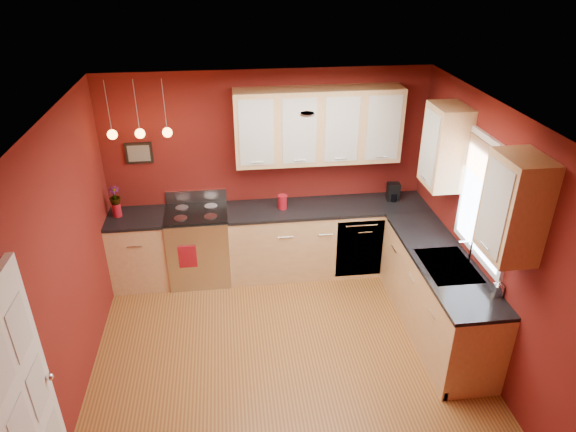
{
  "coord_description": "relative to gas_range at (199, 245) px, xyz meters",
  "views": [
    {
      "loc": [
        -0.49,
        -3.9,
        3.85
      ],
      "look_at": [
        0.12,
        1.0,
        1.25
      ],
      "focal_mm": 32.0,
      "sensor_mm": 36.0,
      "label": 1
    }
  ],
  "objects": [
    {
      "name": "floor",
      "position": [
        0.92,
        -1.8,
        -0.48
      ],
      "size": [
        4.2,
        4.2,
        0.0
      ],
      "primitive_type": "plane",
      "color": "#9B672D",
      "rests_on": "ground"
    },
    {
      "name": "ceiling",
      "position": [
        0.92,
        -1.8,
        2.12
      ],
      "size": [
        4.0,
        4.2,
        0.02
      ],
      "primitive_type": "cube",
      "color": "white",
      "rests_on": "wall_back"
    },
    {
      "name": "wall_back",
      "position": [
        0.92,
        0.3,
        0.82
      ],
      "size": [
        4.0,
        0.02,
        2.6
      ],
      "primitive_type": "cube",
      "color": "maroon",
      "rests_on": "floor"
    },
    {
      "name": "wall_left",
      "position": [
        -1.08,
        -1.8,
        0.82
      ],
      "size": [
        0.02,
        4.2,
        2.6
      ],
      "primitive_type": "cube",
      "color": "maroon",
      "rests_on": "floor"
    },
    {
      "name": "wall_right",
      "position": [
        2.92,
        -1.8,
        0.82
      ],
      "size": [
        0.02,
        4.2,
        2.6
      ],
      "primitive_type": "cube",
      "color": "maroon",
      "rests_on": "floor"
    },
    {
      "name": "base_cabinets_back_left",
      "position": [
        -0.73,
        -0.0,
        -0.03
      ],
      "size": [
        0.7,
        0.6,
        0.9
      ],
      "primitive_type": "cube",
      "color": "#DFB077",
      "rests_on": "floor"
    },
    {
      "name": "base_cabinets_back_right",
      "position": [
        1.65,
        -0.0,
        -0.03
      ],
      "size": [
        2.54,
        0.6,
        0.9
      ],
      "primitive_type": "cube",
      "color": "#DFB077",
      "rests_on": "floor"
    },
    {
      "name": "base_cabinets_right",
      "position": [
        2.62,
        -1.35,
        -0.03
      ],
      "size": [
        0.6,
        2.1,
        0.9
      ],
      "primitive_type": "cube",
      "color": "#DFB077",
      "rests_on": "floor"
    },
    {
      "name": "counter_back_left",
      "position": [
        -0.73,
        -0.0,
        0.44
      ],
      "size": [
        0.7,
        0.62,
        0.04
      ],
      "primitive_type": "cube",
      "color": "black",
      "rests_on": "base_cabinets_back_left"
    },
    {
      "name": "counter_back_right",
      "position": [
        1.65,
        -0.0,
        0.44
      ],
      "size": [
        2.54,
        0.62,
        0.04
      ],
      "primitive_type": "cube",
      "color": "black",
      "rests_on": "base_cabinets_back_right"
    },
    {
      "name": "counter_right",
      "position": [
        2.62,
        -1.35,
        0.44
      ],
      "size": [
        0.62,
        2.1,
        0.04
      ],
      "primitive_type": "cube",
      "color": "black",
      "rests_on": "base_cabinets_right"
    },
    {
      "name": "gas_range",
      "position": [
        0.0,
        0.0,
        0.0
      ],
      "size": [
        0.76,
        0.64,
        1.11
      ],
      "color": "#BABABF",
      "rests_on": "floor"
    },
    {
      "name": "dishwasher_front",
      "position": [
        2.02,
        -0.29,
        -0.03
      ],
      "size": [
        0.6,
        0.02,
        0.8
      ],
      "primitive_type": "cube",
      "color": "#BABABF",
      "rests_on": "base_cabinets_back_right"
    },
    {
      "name": "sink",
      "position": [
        2.62,
        -1.5,
        0.43
      ],
      "size": [
        0.5,
        0.7,
        0.33
      ],
      "color": "gray",
      "rests_on": "counter_right"
    },
    {
      "name": "window",
      "position": [
        2.89,
        -1.5,
        1.21
      ],
      "size": [
        0.06,
        1.02,
        1.22
      ],
      "color": "white",
      "rests_on": "wall_right"
    },
    {
      "name": "door_left_wall",
      "position": [
        -1.05,
        -3.0,
        0.54
      ],
      "size": [
        0.12,
        0.82,
        2.05
      ],
      "color": "white",
      "rests_on": "floor"
    },
    {
      "name": "upper_cabinets_back",
      "position": [
        1.52,
        0.12,
        1.47
      ],
      "size": [
        2.0,
        0.35,
        0.9
      ],
      "primitive_type": "cube",
      "color": "#DFB077",
      "rests_on": "wall_back"
    },
    {
      "name": "upper_cabinets_right",
      "position": [
        2.75,
        -1.48,
        1.47
      ],
      "size": [
        0.35,
        1.95,
        0.9
      ],
      "primitive_type": "cube",
      "color": "#DFB077",
      "rests_on": "wall_right"
    },
    {
      "name": "wall_picture",
      "position": [
        -0.63,
        0.28,
        1.17
      ],
      "size": [
        0.32,
        0.03,
        0.26
      ],
      "primitive_type": "cube",
      "color": "black",
      "rests_on": "wall_back"
    },
    {
      "name": "pendant_lights",
      "position": [
        -0.53,
        -0.05,
        1.53
      ],
      "size": [
        0.71,
        0.11,
        0.66
      ],
      "color": "gray",
      "rests_on": "ceiling"
    },
    {
      "name": "red_canister",
      "position": [
        1.07,
        -0.01,
        0.55
      ],
      "size": [
        0.12,
        0.12,
        0.18
      ],
      "color": "maroon",
      "rests_on": "counter_back_right"
    },
    {
      "name": "red_vase",
      "position": [
        -0.94,
        0.04,
        0.54
      ],
      "size": [
        0.11,
        0.11,
        0.17
      ],
      "primitive_type": "cylinder",
      "color": "maroon",
      "rests_on": "counter_back_left"
    },
    {
      "name": "flowers",
      "position": [
        -0.94,
        0.04,
        0.73
      ],
      "size": [
        0.14,
        0.14,
        0.24
      ],
      "primitive_type": "imported",
      "rotation": [
        0.0,
        0.0,
        0.05
      ],
      "color": "maroon",
      "rests_on": "red_vase"
    },
    {
      "name": "coffee_maker",
      "position": [
        2.52,
        0.07,
        0.56
      ],
      "size": [
        0.17,
        0.17,
        0.23
      ],
      "rotation": [
        0.0,
        0.0,
        -0.09
      ],
      "color": "black",
      "rests_on": "counter_back_right"
    },
    {
      "name": "soap_pump",
      "position": [
        2.87,
        -2.05,
        0.55
      ],
      "size": [
        0.09,
        0.09,
        0.18
      ],
      "primitive_type": "imported",
      "rotation": [
        0.0,
        0.0,
        -0.17
      ],
      "color": "silver",
      "rests_on": "counter_right"
    },
    {
      "name": "dish_towel",
      "position": [
        -0.13,
        -0.33,
        0.04
      ],
      "size": [
        0.22,
        0.01,
        0.3
      ],
      "primitive_type": "cube",
      "color": "maroon",
      "rests_on": "gas_range"
    }
  ]
}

